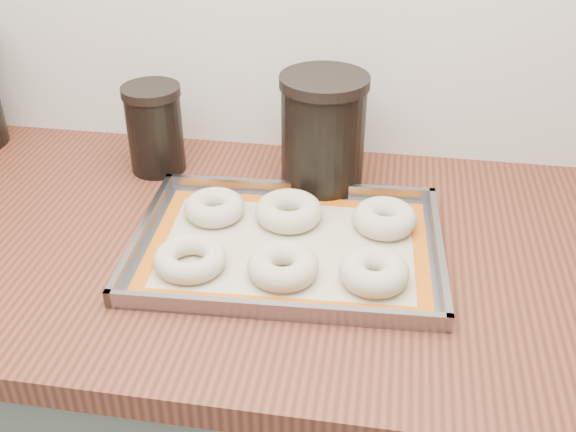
% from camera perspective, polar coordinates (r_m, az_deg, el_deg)
% --- Properties ---
extents(cabinet, '(3.00, 0.65, 0.86)m').
position_cam_1_polar(cabinet, '(1.40, -9.25, -17.27)').
color(cabinet, '#5B6357').
rests_on(cabinet, floor).
extents(countertop, '(3.06, 0.68, 0.04)m').
position_cam_1_polar(countertop, '(1.10, -11.27, -1.92)').
color(countertop, brown).
rests_on(countertop, cabinet).
extents(baking_tray, '(0.48, 0.35, 0.03)m').
position_cam_1_polar(baking_tray, '(1.02, -0.00, -2.52)').
color(baking_tray, gray).
rests_on(baking_tray, countertop).
extents(baking_mat, '(0.44, 0.31, 0.00)m').
position_cam_1_polar(baking_mat, '(1.02, 0.00, -2.61)').
color(baking_mat, '#C6B793').
rests_on(baking_mat, baking_tray).
extents(bagel_front_left, '(0.13, 0.13, 0.03)m').
position_cam_1_polar(bagel_front_left, '(0.98, -8.27, -3.59)').
color(bagel_front_left, beige).
rests_on(bagel_front_left, baking_mat).
extents(bagel_front_mid, '(0.10, 0.10, 0.04)m').
position_cam_1_polar(bagel_front_mid, '(0.95, -0.44, -4.25)').
color(bagel_front_mid, beige).
rests_on(bagel_front_mid, baking_mat).
extents(bagel_front_right, '(0.10, 0.10, 0.04)m').
position_cam_1_polar(bagel_front_right, '(0.95, 7.30, -4.71)').
color(bagel_front_right, beige).
rests_on(bagel_front_right, baking_mat).
extents(bagel_back_left, '(0.10, 0.10, 0.04)m').
position_cam_1_polar(bagel_back_left, '(1.09, -6.24, 0.73)').
color(bagel_back_left, beige).
rests_on(bagel_back_left, baking_mat).
extents(bagel_back_mid, '(0.13, 0.13, 0.04)m').
position_cam_1_polar(bagel_back_mid, '(1.07, 0.06, 0.42)').
color(bagel_back_mid, beige).
rests_on(bagel_back_mid, baking_mat).
extents(bagel_back_right, '(0.10, 0.10, 0.04)m').
position_cam_1_polar(bagel_back_right, '(1.06, 8.17, -0.19)').
color(bagel_back_right, beige).
rests_on(bagel_back_right, baking_mat).
extents(canister_mid, '(0.10, 0.10, 0.16)m').
position_cam_1_polar(canister_mid, '(1.23, -11.20, 7.28)').
color(canister_mid, black).
rests_on(canister_mid, countertop).
extents(canister_right, '(0.15, 0.15, 0.20)m').
position_cam_1_polar(canister_right, '(1.15, 2.98, 7.11)').
color(canister_right, black).
rests_on(canister_right, countertop).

